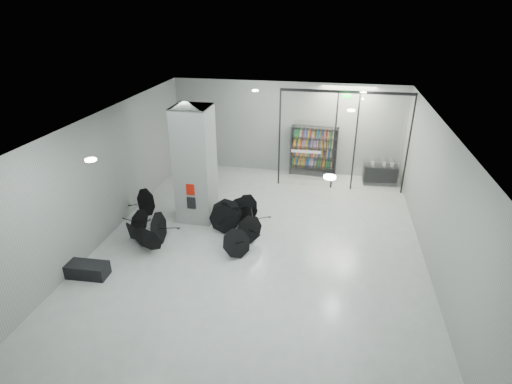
% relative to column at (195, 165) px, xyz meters
% --- Properties ---
extents(room, '(14.00, 14.02, 4.01)m').
position_rel_column_xyz_m(room, '(2.50, -2.00, 0.84)').
color(room, gray).
rests_on(room, ground).
extents(column, '(1.20, 1.20, 4.00)m').
position_rel_column_xyz_m(column, '(0.00, 0.00, 0.00)').
color(column, slate).
rests_on(column, ground).
extents(fire_cabinet, '(0.28, 0.04, 0.38)m').
position_rel_column_xyz_m(fire_cabinet, '(0.00, -0.62, -0.65)').
color(fire_cabinet, '#A50A07').
rests_on(fire_cabinet, column).
extents(info_panel, '(0.30, 0.03, 0.42)m').
position_rel_column_xyz_m(info_panel, '(0.00, -0.62, -1.15)').
color(info_panel, black).
rests_on(info_panel, column).
extents(exit_sign, '(0.30, 0.06, 0.15)m').
position_rel_column_xyz_m(exit_sign, '(4.90, 3.30, 1.82)').
color(exit_sign, '#0CE533').
rests_on(exit_sign, room).
extents(glass_partition, '(5.06, 0.08, 4.00)m').
position_rel_column_xyz_m(glass_partition, '(4.89, 3.50, 0.18)').
color(glass_partition, silver).
rests_on(glass_partition, ground).
extents(bench, '(1.26, 0.58, 0.40)m').
position_rel_column_xyz_m(bench, '(-2.00, -3.94, -1.80)').
color(bench, black).
rests_on(bench, ground).
extents(bookshelf, '(2.02, 0.57, 2.19)m').
position_rel_column_xyz_m(bookshelf, '(3.75, 4.75, -0.91)').
color(bookshelf, black).
rests_on(bookshelf, ground).
extents(shop_counter, '(1.40, 0.63, 0.82)m').
position_rel_column_xyz_m(shop_counter, '(6.61, 4.27, -1.59)').
color(shop_counter, black).
rests_on(shop_counter, ground).
extents(umbrella_cluster, '(5.12, 4.07, 1.26)m').
position_rel_column_xyz_m(umbrella_cluster, '(0.47, -0.98, -1.70)').
color(umbrella_cluster, black).
rests_on(umbrella_cluster, ground).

